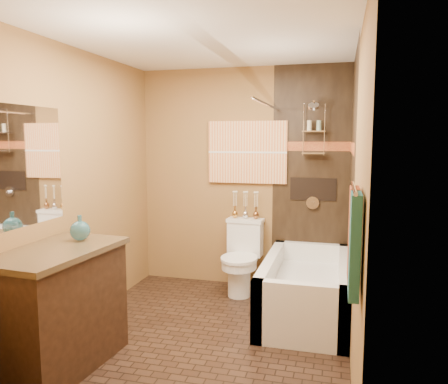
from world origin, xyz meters
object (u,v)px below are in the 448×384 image
(bathtub, at_px, (306,293))
(toilet, at_px, (242,257))
(vanity, at_px, (56,308))
(sunset_painting, at_px, (247,152))

(bathtub, relative_size, toilet, 1.87)
(bathtub, xyz_separation_m, vanity, (-1.72, -1.45, 0.24))
(toilet, bearing_deg, bathtub, -28.54)
(toilet, distance_m, vanity, 2.15)
(sunset_painting, height_order, vanity, sunset_painting)
(sunset_painting, distance_m, toilet, 1.17)
(bathtub, height_order, vanity, vanity)
(sunset_painting, distance_m, vanity, 2.63)
(toilet, bearing_deg, sunset_painting, 93.26)
(bathtub, height_order, toilet, toilet)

